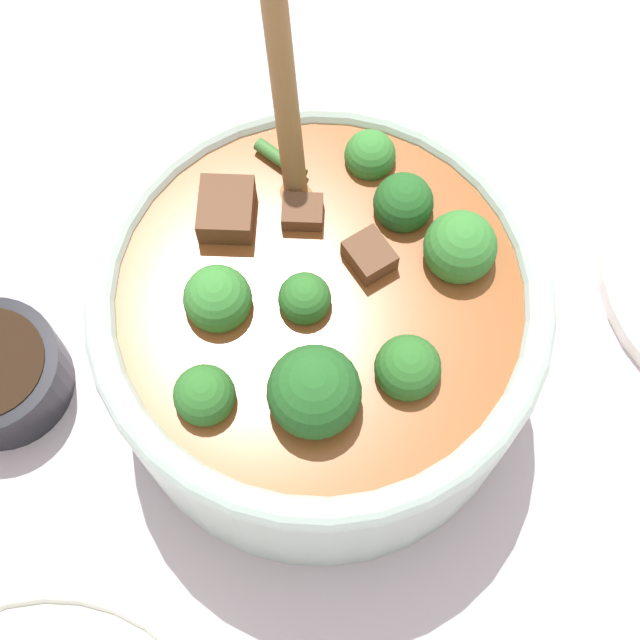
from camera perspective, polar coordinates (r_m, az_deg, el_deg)
The scene contains 2 objects.
ground_plane at distance 0.52m, azimuth 0.00°, elevation -3.09°, with size 4.00×4.00×0.00m, color silver.
stew_bowl at distance 0.47m, azimuth 0.02°, elevation -0.37°, with size 0.23×0.23×0.26m.
Camera 1 is at (0.15, -0.11, 0.49)m, focal length 50.00 mm.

